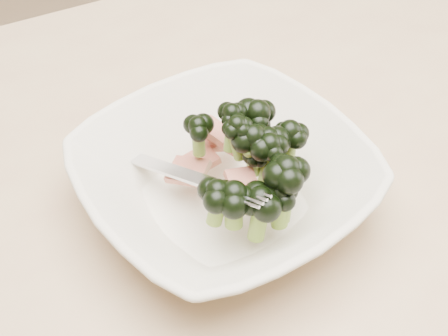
{
  "coord_description": "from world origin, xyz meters",
  "views": [
    {
      "loc": [
        -0.22,
        -0.39,
        1.22
      ],
      "look_at": [
        -0.03,
        -0.02,
        0.8
      ],
      "focal_mm": 50.0,
      "sensor_mm": 36.0,
      "label": 1
    }
  ],
  "objects": [
    {
      "name": "broccoli_dish",
      "position": [
        -0.03,
        -0.03,
        0.79
      ],
      "size": [
        0.31,
        0.31,
        0.11
      ],
      "color": "beige",
      "rests_on": "dining_table"
    },
    {
      "name": "dining_table",
      "position": [
        0.0,
        0.0,
        0.65
      ],
      "size": [
        1.2,
        0.8,
        0.75
      ],
      "color": "tan",
      "rests_on": "ground"
    }
  ]
}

